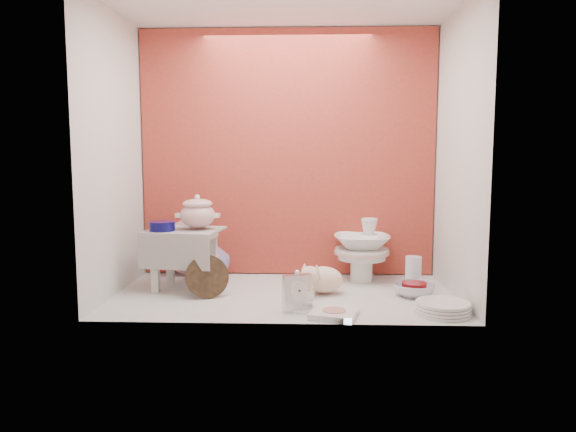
# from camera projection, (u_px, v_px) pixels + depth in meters

# --- Properties ---
(ground) EXTENTS (1.80, 1.80, 0.00)m
(ground) POSITION_uv_depth(u_px,v_px,m) (284.00, 294.00, 2.85)
(ground) COLOR silver
(ground) RESTS_ON ground
(niche_shell) EXTENTS (1.86, 1.03, 1.53)m
(niche_shell) POSITION_uv_depth(u_px,v_px,m) (285.00, 121.00, 2.92)
(niche_shell) COLOR #A83D2A
(niche_shell) RESTS_ON ground
(step_stool) EXTENTS (0.43, 0.38, 0.33)m
(step_stool) POSITION_uv_depth(u_px,v_px,m) (185.00, 259.00, 2.96)
(step_stool) COLOR silver
(step_stool) RESTS_ON ground
(soup_tureen) EXTENTS (0.30, 0.30, 0.19)m
(soup_tureen) POSITION_uv_depth(u_px,v_px,m) (198.00, 212.00, 2.93)
(soup_tureen) COLOR white
(soup_tureen) RESTS_ON step_stool
(cobalt_bowl) EXTENTS (0.14, 0.14, 0.05)m
(cobalt_bowl) POSITION_uv_depth(u_px,v_px,m) (162.00, 226.00, 2.88)
(cobalt_bowl) COLOR #0C094A
(cobalt_bowl) RESTS_ON step_stool
(floral_platter) EXTENTS (0.36, 0.21, 0.36)m
(floral_platter) POSITION_uv_depth(u_px,v_px,m) (192.00, 247.00, 3.29)
(floral_platter) COLOR beige
(floral_platter) RESTS_ON ground
(blue_white_vase) EXTENTS (0.31, 0.31, 0.27)m
(blue_white_vase) POSITION_uv_depth(u_px,v_px,m) (208.00, 256.00, 3.21)
(blue_white_vase) COLOR silver
(blue_white_vase) RESTS_ON ground
(lacquer_tray) EXTENTS (0.24, 0.17, 0.22)m
(lacquer_tray) POSITION_uv_depth(u_px,v_px,m) (207.00, 277.00, 2.77)
(lacquer_tray) COLOR black
(lacquer_tray) RESTS_ON ground
(mantel_clock) EXTENTS (0.14, 0.09, 0.20)m
(mantel_clock) POSITION_uv_depth(u_px,v_px,m) (297.00, 291.00, 2.53)
(mantel_clock) COLOR silver
(mantel_clock) RESTS_ON ground
(plush_pig) EXTENTS (0.32, 0.27, 0.16)m
(plush_pig) POSITION_uv_depth(u_px,v_px,m) (323.00, 279.00, 2.85)
(plush_pig) COLOR beige
(plush_pig) RESTS_ON ground
(teacup_saucer) EXTENTS (0.20, 0.20, 0.01)m
(teacup_saucer) POSITION_uv_depth(u_px,v_px,m) (302.00, 308.00, 2.58)
(teacup_saucer) COLOR white
(teacup_saucer) RESTS_ON ground
(gold_rim_teacup) EXTENTS (0.16, 0.16, 0.10)m
(gold_rim_teacup) POSITION_uv_depth(u_px,v_px,m) (302.00, 297.00, 2.57)
(gold_rim_teacup) COLOR white
(gold_rim_teacup) RESTS_ON teacup_saucer
(lattice_dish) EXTENTS (0.25, 0.25, 0.03)m
(lattice_dish) POSITION_uv_depth(u_px,v_px,m) (334.00, 313.00, 2.46)
(lattice_dish) COLOR white
(lattice_dish) RESTS_ON ground
(dinner_plate_stack) EXTENTS (0.31, 0.31, 0.06)m
(dinner_plate_stack) POSITION_uv_depth(u_px,v_px,m) (443.00, 308.00, 2.49)
(dinner_plate_stack) COLOR white
(dinner_plate_stack) RESTS_ON ground
(crystal_bowl) EXTENTS (0.22, 0.22, 0.07)m
(crystal_bowl) POSITION_uv_depth(u_px,v_px,m) (414.00, 290.00, 2.81)
(crystal_bowl) COLOR silver
(crystal_bowl) RESTS_ON ground
(clear_glass_vase) EXTENTS (0.12, 0.12, 0.18)m
(clear_glass_vase) POSITION_uv_depth(u_px,v_px,m) (413.00, 272.00, 2.97)
(clear_glass_vase) COLOR silver
(clear_glass_vase) RESTS_ON ground
(porcelain_tower) EXTENTS (0.36, 0.36, 0.37)m
(porcelain_tower) POSITION_uv_depth(u_px,v_px,m) (362.00, 250.00, 3.13)
(porcelain_tower) COLOR white
(porcelain_tower) RESTS_ON ground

